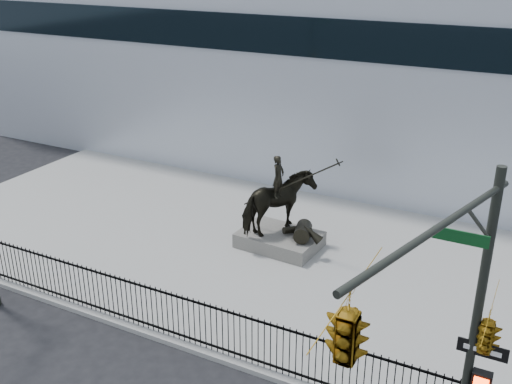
% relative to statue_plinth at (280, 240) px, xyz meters
% --- Properties ---
extents(ground, '(120.00, 120.00, 0.00)m').
position_rel_statue_plinth_xyz_m(ground, '(0.65, -7.67, -0.42)').
color(ground, black).
rests_on(ground, ground).
extents(plaza, '(30.00, 12.00, 0.15)m').
position_rel_statue_plinth_xyz_m(plaza, '(0.65, -0.67, -0.35)').
color(plaza, gray).
rests_on(plaza, ground).
extents(building, '(44.00, 14.00, 9.00)m').
position_rel_statue_plinth_xyz_m(building, '(0.65, 12.33, 4.08)').
color(building, '#B2B8C2').
rests_on(building, ground).
extents(picket_fence, '(22.10, 0.10, 1.50)m').
position_rel_statue_plinth_xyz_m(picket_fence, '(0.65, -6.42, 0.48)').
color(picket_fence, black).
rests_on(picket_fence, plaza).
extents(statue_plinth, '(2.99, 2.15, 0.54)m').
position_rel_statue_plinth_xyz_m(statue_plinth, '(0.00, 0.00, 0.00)').
color(statue_plinth, '#55524E').
rests_on(statue_plinth, plaza).
extents(equestrian_statue, '(3.69, 2.39, 3.13)m').
position_rel_statue_plinth_xyz_m(equestrian_statue, '(0.06, -0.00, 1.40)').
color(equestrian_statue, black).
rests_on(equestrian_statue, statue_plinth).
extents(traffic_signal_right, '(2.17, 6.86, 7.00)m').
position_rel_statue_plinth_xyz_m(traffic_signal_right, '(7.12, -9.68, 4.43)').
color(traffic_signal_right, '#252823').
rests_on(traffic_signal_right, ground).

